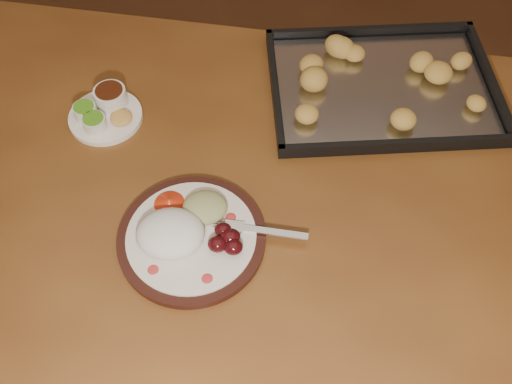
{
  "coord_description": "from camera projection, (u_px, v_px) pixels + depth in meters",
  "views": [
    {
      "loc": [
        0.07,
        -0.76,
        1.62
      ],
      "look_at": [
        0.07,
        -0.17,
        0.77
      ],
      "focal_mm": 40.0,
      "sensor_mm": 36.0,
      "label": 1
    }
  ],
  "objects": [
    {
      "name": "ground",
      "position": [
        233.0,
        287.0,
        1.77
      ],
      "size": [
        4.0,
        4.0,
        0.0
      ],
      "primitive_type": "plane",
      "color": "#58321E",
      "rests_on": "ground"
    },
    {
      "name": "dining_table",
      "position": [
        243.0,
        216.0,
        1.14
      ],
      "size": [
        1.63,
        1.14,
        0.75
      ],
      "rotation": [
        0.0,
        0.0,
        -0.17
      ],
      "color": "brown",
      "rests_on": "ground"
    },
    {
      "name": "dinner_plate",
      "position": [
        188.0,
        233.0,
        0.99
      ],
      "size": [
        0.33,
        0.26,
        0.06
      ],
      "rotation": [
        0.0,
        0.0,
        -0.02
      ],
      "color": "black",
      "rests_on": "dining_table"
    },
    {
      "name": "condiment_saucer",
      "position": [
        104.0,
        111.0,
        1.15
      ],
      "size": [
        0.15,
        0.15,
        0.05
      ],
      "rotation": [
        0.0,
        0.0,
        -0.6
      ],
      "color": "white",
      "rests_on": "dining_table"
    },
    {
      "name": "baking_tray",
      "position": [
        382.0,
        85.0,
        1.2
      ],
      "size": [
        0.49,
        0.37,
        0.05
      ],
      "rotation": [
        0.0,
        0.0,
        0.06
      ],
      "color": "black",
      "rests_on": "dining_table"
    }
  ]
}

